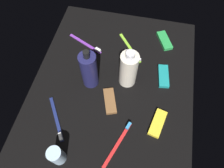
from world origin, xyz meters
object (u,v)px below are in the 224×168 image
object	(u,v)px
toothbrush_lime	(131,49)
snack_bar_teal	(163,76)
lotion_bottle	(89,70)
deodorant_stick	(57,156)
toothbrush_red	(119,142)
snack_bar_yellow	(158,123)
snack_bar_brown	(110,101)
snack_bar_green	(164,41)
bodywash_bottle	(128,69)
toothbrush_purple	(87,44)
toothbrush_navy	(57,121)

from	to	relation	value
toothbrush_lime	snack_bar_teal	xyz separation A→B (cm)	(11.21, 15.29, 0.14)
lotion_bottle	deodorant_stick	size ratio (longest dim) A/B	2.18
toothbrush_red	snack_bar_yellow	world-z (taller)	toothbrush_red
snack_bar_brown	deodorant_stick	bearing A→B (deg)	-46.88
snack_bar_green	deodorant_stick	bearing A→B (deg)	-52.85
lotion_bottle	bodywash_bottle	xyz separation A→B (cm)	(-3.59, 14.23, -0.24)
bodywash_bottle	toothbrush_purple	size ratio (longest dim) A/B	1.08
toothbrush_navy	snack_bar_yellow	size ratio (longest dim) A/B	1.51
bodywash_bottle	toothbrush_navy	bearing A→B (deg)	-44.36
toothbrush_red	snack_bar_yellow	xyz separation A→B (cm)	(-9.42, 12.38, 0.14)
toothbrush_purple	snack_bar_green	distance (cm)	35.23
lotion_bottle	snack_bar_teal	xyz separation A→B (cm)	(-8.27, 28.52, -7.78)
toothbrush_navy	snack_bar_teal	bearing A→B (deg)	126.86
snack_bar_yellow	snack_bar_brown	world-z (taller)	same
toothbrush_lime	snack_bar_green	bearing A→B (deg)	119.36
snack_bar_yellow	snack_bar_teal	world-z (taller)	same
toothbrush_purple	snack_bar_yellow	world-z (taller)	toothbrush_purple
bodywash_bottle	deodorant_stick	world-z (taller)	bodywash_bottle
toothbrush_navy	snack_bar_green	bearing A→B (deg)	142.85
deodorant_stick	snack_bar_teal	distance (cm)	50.19
deodorant_stick	toothbrush_lime	bearing A→B (deg)	162.53
deodorant_stick	toothbrush_lime	xyz separation A→B (cm)	(-50.39, 15.86, -3.86)
lotion_bottle	toothbrush_purple	distance (cm)	20.75
deodorant_stick	snack_bar_yellow	world-z (taller)	deodorant_stick
snack_bar_green	snack_bar_teal	bearing A→B (deg)	-22.01
toothbrush_navy	snack_bar_green	size ratio (longest dim) A/B	1.51
toothbrush_lime	lotion_bottle	bearing A→B (deg)	-34.19
toothbrush_lime	snack_bar_green	distance (cm)	16.13
snack_bar_teal	toothbrush_purple	bearing A→B (deg)	-113.33
snack_bar_teal	bodywash_bottle	bearing A→B (deg)	-79.75
toothbrush_red	toothbrush_navy	distance (cm)	23.83
toothbrush_lime	toothbrush_navy	world-z (taller)	same
toothbrush_purple	snack_bar_green	world-z (taller)	toothbrush_purple
snack_bar_yellow	snack_bar_brown	xyz separation A→B (cm)	(-4.93, -18.81, 0.00)
bodywash_bottle	toothbrush_purple	world-z (taller)	bodywash_bottle
snack_bar_green	toothbrush_purple	bearing A→B (deg)	-100.20
lotion_bottle	snack_bar_yellow	distance (cm)	31.70
toothbrush_lime	bodywash_bottle	bearing A→B (deg)	3.59
deodorant_stick	toothbrush_navy	size ratio (longest dim) A/B	0.57
snack_bar_yellow	toothbrush_red	bearing A→B (deg)	-39.57
bodywash_bottle	toothbrush_red	world-z (taller)	bodywash_bottle
bodywash_bottle	snack_bar_teal	distance (cm)	16.82
bodywash_bottle	snack_bar_teal	bearing A→B (deg)	108.15
toothbrush_navy	snack_bar_yellow	bearing A→B (deg)	100.74
lotion_bottle	snack_bar_teal	bearing A→B (deg)	106.17
toothbrush_navy	snack_bar_teal	size ratio (longest dim) A/B	1.51
bodywash_bottle	snack_bar_green	bearing A→B (deg)	151.24
toothbrush_navy	toothbrush_purple	size ratio (longest dim) A/B	0.93
toothbrush_red	toothbrush_purple	xyz separation A→B (cm)	(-39.55, -22.51, 0.00)
lotion_bottle	snack_bar_teal	distance (cm)	30.70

